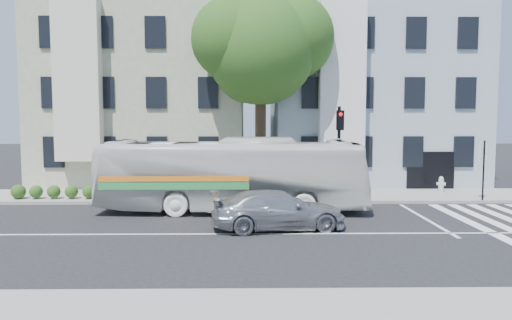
{
  "coord_description": "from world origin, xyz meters",
  "views": [
    {
      "loc": [
        -0.61,
        -17.18,
        4.08
      ],
      "look_at": [
        -0.32,
        2.38,
        2.4
      ],
      "focal_mm": 35.0,
      "sensor_mm": 36.0,
      "label": 1
    }
  ],
  "objects_px": {
    "bus": "(232,175)",
    "fire_hydrant": "(441,184)",
    "sedan": "(278,210)",
    "traffic_signal": "(339,141)"
  },
  "relations": [
    {
      "from": "bus",
      "to": "fire_hydrant",
      "type": "xyz_separation_m",
      "value": [
        10.86,
        4.51,
        -1.03
      ]
    },
    {
      "from": "sedan",
      "to": "traffic_signal",
      "type": "xyz_separation_m",
      "value": [
        3.22,
        5.59,
        2.26
      ]
    },
    {
      "from": "traffic_signal",
      "to": "fire_hydrant",
      "type": "height_order",
      "value": "traffic_signal"
    },
    {
      "from": "fire_hydrant",
      "to": "sedan",
      "type": "bearing_deg",
      "value": -138.76
    },
    {
      "from": "bus",
      "to": "sedan",
      "type": "height_order",
      "value": "bus"
    },
    {
      "from": "sedan",
      "to": "traffic_signal",
      "type": "height_order",
      "value": "traffic_signal"
    },
    {
      "from": "sedan",
      "to": "fire_hydrant",
      "type": "height_order",
      "value": "sedan"
    },
    {
      "from": "sedan",
      "to": "traffic_signal",
      "type": "bearing_deg",
      "value": -37.85
    },
    {
      "from": "bus",
      "to": "sedan",
      "type": "relative_size",
      "value": 2.35
    },
    {
      "from": "sedan",
      "to": "fire_hydrant",
      "type": "relative_size",
      "value": 5.88
    }
  ]
}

